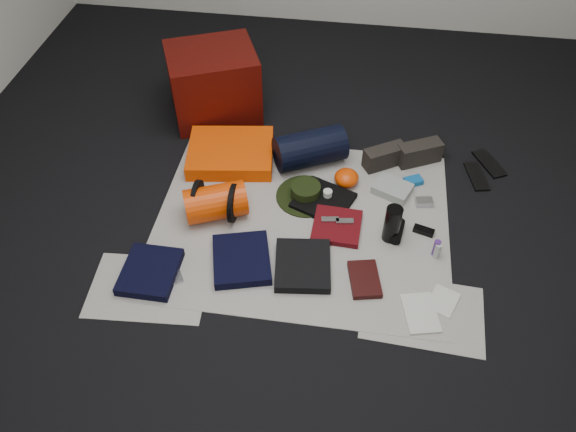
# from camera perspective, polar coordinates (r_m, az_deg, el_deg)

# --- Properties ---
(floor) EXTENTS (4.50, 4.50, 0.02)m
(floor) POSITION_cam_1_polar(r_m,az_deg,el_deg) (3.11, 1.41, -0.76)
(floor) COLOR black
(floor) RESTS_ON ground
(newspaper_mat) EXTENTS (1.60, 1.30, 0.01)m
(newspaper_mat) POSITION_cam_1_polar(r_m,az_deg,el_deg) (3.10, 1.42, -0.60)
(newspaper_mat) COLOR #BCB7AE
(newspaper_mat) RESTS_ON floor
(newspaper_sheet_front_left) EXTENTS (0.61, 0.44, 0.00)m
(newspaper_sheet_front_left) POSITION_cam_1_polar(r_m,az_deg,el_deg) (2.90, -13.96, -7.08)
(newspaper_sheet_front_left) COLOR #BCB7AE
(newspaper_sheet_front_left) RESTS_ON floor
(newspaper_sheet_front_right) EXTENTS (0.60, 0.43, 0.00)m
(newspaper_sheet_front_right) POSITION_cam_1_polar(r_m,az_deg,el_deg) (2.81, 13.49, -9.51)
(newspaper_sheet_front_right) COLOR #BCB7AE
(newspaper_sheet_front_right) RESTS_ON floor
(red_cabinet) EXTENTS (0.68, 0.63, 0.45)m
(red_cabinet) POSITION_cam_1_polar(r_m,az_deg,el_deg) (3.75, -7.57, 13.21)
(red_cabinet) COLOR #450905
(red_cabinet) RESTS_ON floor
(sleeping_pad) EXTENTS (0.56, 0.48, 0.09)m
(sleeping_pad) POSITION_cam_1_polar(r_m,az_deg,el_deg) (3.46, -5.84, 6.38)
(sleeping_pad) COLOR #F74702
(sleeping_pad) RESTS_ON newspaper_mat
(stuff_sack) EXTENTS (0.38, 0.31, 0.20)m
(stuff_sack) POSITION_cam_1_polar(r_m,az_deg,el_deg) (3.09, -7.37, 1.37)
(stuff_sack) COLOR #D63803
(stuff_sack) RESTS_ON newspaper_mat
(sack_strap_left) EXTENTS (0.02, 0.22, 0.22)m
(sack_strap_left) POSITION_cam_1_polar(r_m,az_deg,el_deg) (3.10, -9.18, 1.69)
(sack_strap_left) COLOR black
(sack_strap_left) RESTS_ON newspaper_mat
(sack_strap_right) EXTENTS (0.03, 0.22, 0.22)m
(sack_strap_right) POSITION_cam_1_polar(r_m,az_deg,el_deg) (3.06, -5.57, 1.32)
(sack_strap_right) COLOR black
(sack_strap_right) RESTS_ON newspaper_mat
(navy_duffel) EXTENTS (0.47, 0.38, 0.22)m
(navy_duffel) POSITION_cam_1_polar(r_m,az_deg,el_deg) (3.38, 2.26, 6.89)
(navy_duffel) COLOR black
(navy_duffel) RESTS_ON newspaper_mat
(boonie_brim) EXTENTS (0.45, 0.45, 0.01)m
(boonie_brim) POSITION_cam_1_polar(r_m,az_deg,el_deg) (3.23, 1.79, 2.05)
(boonie_brim) COLOR black
(boonie_brim) RESTS_ON newspaper_mat
(boonie_crown) EXTENTS (0.17, 0.17, 0.07)m
(boonie_crown) POSITION_cam_1_polar(r_m,az_deg,el_deg) (3.20, 1.81, 2.58)
(boonie_crown) COLOR black
(boonie_crown) RESTS_ON boonie_brim
(hiking_boot_left) EXTENTS (0.27, 0.21, 0.13)m
(hiking_boot_left) POSITION_cam_1_polar(r_m,az_deg,el_deg) (3.44, 9.78, 5.96)
(hiking_boot_left) COLOR black
(hiking_boot_left) RESTS_ON newspaper_mat
(hiking_boot_right) EXTENTS (0.28, 0.21, 0.13)m
(hiking_boot_right) POSITION_cam_1_polar(r_m,az_deg,el_deg) (3.50, 13.20, 6.27)
(hiking_boot_right) COLOR black
(hiking_boot_right) RESTS_ON newspaper_mat
(flip_flop_left) EXTENTS (0.14, 0.26, 0.01)m
(flip_flop_left) POSITION_cam_1_polar(r_m,az_deg,el_deg) (3.53, 18.62, 3.83)
(flip_flop_left) COLOR black
(flip_flop_left) RESTS_ON floor
(flip_flop_right) EXTENTS (0.20, 0.27, 0.01)m
(flip_flop_right) POSITION_cam_1_polar(r_m,az_deg,el_deg) (3.65, 19.75, 5.04)
(flip_flop_right) COLOR black
(flip_flop_right) RESTS_ON floor
(trousers_navy_a) EXTENTS (0.27, 0.31, 0.05)m
(trousers_navy_a) POSITION_cam_1_polar(r_m,az_deg,el_deg) (2.93, -13.84, -5.51)
(trousers_navy_a) COLOR black
(trousers_navy_a) RESTS_ON newspaper_mat
(trousers_navy_b) EXTENTS (0.36, 0.39, 0.05)m
(trousers_navy_b) POSITION_cam_1_polar(r_m,az_deg,el_deg) (2.90, -4.74, -4.42)
(trousers_navy_b) COLOR black
(trousers_navy_b) RESTS_ON newspaper_mat
(trousers_charcoal) EXTENTS (0.31, 0.35, 0.05)m
(trousers_charcoal) POSITION_cam_1_polar(r_m,az_deg,el_deg) (2.87, 1.51, -5.04)
(trousers_charcoal) COLOR black
(trousers_charcoal) RESTS_ON newspaper_mat
(black_tshirt) EXTENTS (0.38, 0.37, 0.03)m
(black_tshirt) POSITION_cam_1_polar(r_m,az_deg,el_deg) (3.19, 3.61, 1.57)
(black_tshirt) COLOR black
(black_tshirt) RESTS_ON newspaper_mat
(red_shirt) EXTENTS (0.27, 0.27, 0.03)m
(red_shirt) POSITION_cam_1_polar(r_m,az_deg,el_deg) (3.06, 4.99, -1.03)
(red_shirt) COLOR #53090E
(red_shirt) RESTS_ON newspaper_mat
(orange_stuff_sack) EXTENTS (0.15, 0.15, 0.09)m
(orange_stuff_sack) POSITION_cam_1_polar(r_m,az_deg,el_deg) (3.29, 5.96, 3.89)
(orange_stuff_sack) COLOR #D63803
(orange_stuff_sack) RESTS_ON newspaper_mat
(first_aid_pouch) EXTENTS (0.25, 0.22, 0.05)m
(first_aid_pouch) POSITION_cam_1_polar(r_m,az_deg,el_deg) (3.30, 10.56, 2.74)
(first_aid_pouch) COLOR gray
(first_aid_pouch) RESTS_ON newspaper_mat
(water_bottle) EXTENTS (0.11, 0.11, 0.22)m
(water_bottle) POSITION_cam_1_polar(r_m,az_deg,el_deg) (2.99, 10.54, -0.78)
(water_bottle) COLOR black
(water_bottle) RESTS_ON newspaper_mat
(speaker) EXTENTS (0.08, 0.16, 0.06)m
(speaker) POSITION_cam_1_polar(r_m,az_deg,el_deg) (3.07, 11.04, -1.52)
(speaker) COLOR black
(speaker) RESTS_ON newspaper_mat
(compact_camera) EXTENTS (0.10, 0.07, 0.04)m
(compact_camera) POSITION_cam_1_polar(r_m,az_deg,el_deg) (3.26, 13.65, 1.37)
(compact_camera) COLOR #A7A7AB
(compact_camera) RESTS_ON newspaper_mat
(cyan_case) EXTENTS (0.12, 0.11, 0.03)m
(cyan_case) POSITION_cam_1_polar(r_m,az_deg,el_deg) (3.38, 12.60, 3.49)
(cyan_case) COLOR #10569A
(cyan_case) RESTS_ON newspaper_mat
(toiletry_purple) EXTENTS (0.04, 0.04, 0.10)m
(toiletry_purple) POSITION_cam_1_polar(r_m,az_deg,el_deg) (3.01, 14.82, -3.16)
(toiletry_purple) COLOR #492371
(toiletry_purple) RESTS_ON newspaper_mat
(toiletry_clear) EXTENTS (0.04, 0.04, 0.10)m
(toiletry_clear) POSITION_cam_1_polar(r_m,az_deg,el_deg) (3.00, 14.92, -3.45)
(toiletry_clear) COLOR #A5A9A5
(toiletry_clear) RESTS_ON newspaper_mat
(paperback_book) EXTENTS (0.19, 0.25, 0.03)m
(paperback_book) POSITION_cam_1_polar(r_m,az_deg,el_deg) (2.85, 7.78, -6.38)
(paperback_book) COLOR black
(paperback_book) RESTS_ON newspaper_mat
(map_booklet) EXTENTS (0.20, 0.25, 0.01)m
(map_booklet) POSITION_cam_1_polar(r_m,az_deg,el_deg) (2.80, 13.31, -9.57)
(map_booklet) COLOR beige
(map_booklet) RESTS_ON newspaper_mat
(map_printout) EXTENTS (0.18, 0.20, 0.01)m
(map_printout) POSITION_cam_1_polar(r_m,az_deg,el_deg) (2.87, 15.48, -8.30)
(map_printout) COLOR beige
(map_printout) RESTS_ON newspaper_mat
(sunglasses) EXTENTS (0.12, 0.07, 0.03)m
(sunglasses) POSITION_cam_1_polar(r_m,az_deg,el_deg) (3.12, 13.62, -1.45)
(sunglasses) COLOR black
(sunglasses) RESTS_ON newspaper_mat
(key_cluster) EXTENTS (0.11, 0.11, 0.01)m
(key_cluster) POSITION_cam_1_polar(r_m,az_deg,el_deg) (2.90, -11.49, -6.18)
(key_cluster) COLOR #A7A7AB
(key_cluster) RESTS_ON newspaper_mat
(tape_roll) EXTENTS (0.05, 0.05, 0.04)m
(tape_roll) POSITION_cam_1_polar(r_m,az_deg,el_deg) (3.19, 4.05, 2.32)
(tape_roll) COLOR beige
(tape_roll) RESTS_ON black_tshirt
(energy_bar_a) EXTENTS (0.10, 0.05, 0.01)m
(energy_bar_a) POSITION_cam_1_polar(r_m,az_deg,el_deg) (3.06, 4.30, -0.38)
(energy_bar_a) COLOR #A7A7AB
(energy_bar_a) RESTS_ON red_shirt
(energy_bar_b) EXTENTS (0.10, 0.05, 0.01)m
(energy_bar_b) POSITION_cam_1_polar(r_m,az_deg,el_deg) (3.06, 5.79, -0.54)
(energy_bar_b) COLOR #A7A7AB
(energy_bar_b) RESTS_ON red_shirt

